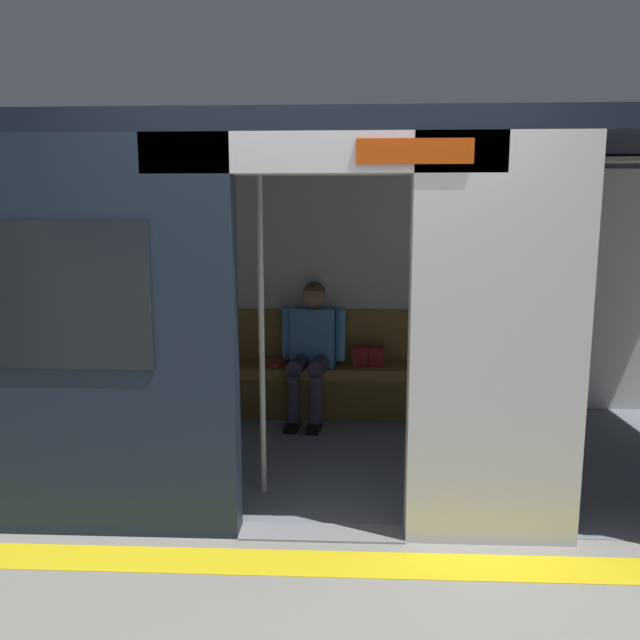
% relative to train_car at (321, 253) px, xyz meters
% --- Properties ---
extents(ground_plane, '(60.00, 60.00, 0.00)m').
position_rel_train_car_xyz_m(ground_plane, '(-0.05, 1.12, -1.47)').
color(ground_plane, gray).
extents(platform_edge_strip, '(8.00, 0.24, 0.01)m').
position_rel_train_car_xyz_m(platform_edge_strip, '(-0.05, 1.42, -1.47)').
color(platform_edge_strip, yellow).
rests_on(platform_edge_strip, ground_plane).
extents(train_car, '(6.40, 2.58, 2.24)m').
position_rel_train_car_xyz_m(train_car, '(0.00, 0.00, 0.00)').
color(train_car, silver).
rests_on(train_car, ground_plane).
extents(bench_seat, '(2.69, 0.44, 0.45)m').
position_rel_train_car_xyz_m(bench_seat, '(-0.05, -0.95, -1.13)').
color(bench_seat, olive).
rests_on(bench_seat, ground_plane).
extents(person_seated, '(0.55, 0.71, 1.17)m').
position_rel_train_car_xyz_m(person_seated, '(0.11, -0.90, -0.80)').
color(person_seated, '#4C8CC6').
rests_on(person_seated, ground_plane).
extents(handbag, '(0.26, 0.15, 0.17)m').
position_rel_train_car_xyz_m(handbag, '(-0.37, -0.98, -0.94)').
color(handbag, maroon).
rests_on(handbag, bench_seat).
extents(book, '(0.22, 0.26, 0.03)m').
position_rel_train_car_xyz_m(book, '(0.43, -0.98, -1.01)').
color(book, '#B22D2D').
rests_on(book, bench_seat).
extents(grab_pole_door, '(0.04, 0.04, 2.10)m').
position_rel_train_car_xyz_m(grab_pole_door, '(0.33, 0.59, -0.42)').
color(grab_pole_door, silver).
rests_on(grab_pole_door, ground_plane).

